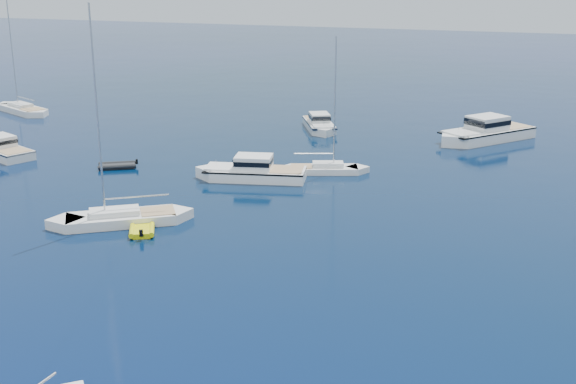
# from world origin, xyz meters

# --- Properties ---
(motor_cruiser_centre) EXTENTS (10.82, 5.48, 2.72)m
(motor_cruiser_centre) POSITION_xyz_m (-6.45, 33.90, 0.00)
(motor_cruiser_centre) COLOR white
(motor_cruiser_centre) RESTS_ON ground
(motor_cruiser_far_l) EXTENTS (10.15, 6.49, 2.56)m
(motor_cruiser_far_l) POSITION_xyz_m (-32.94, 33.12, 0.00)
(motor_cruiser_far_l) COLOR silver
(motor_cruiser_far_l) RESTS_ON ground
(motor_cruiser_distant) EXTENTS (10.93, 12.53, 3.36)m
(motor_cruiser_distant) POSITION_xyz_m (10.85, 56.27, 0.00)
(motor_cruiser_distant) COLOR silver
(motor_cruiser_distant) RESTS_ON ground
(motor_cruiser_horizon) EXTENTS (6.69, 9.30, 2.38)m
(motor_cruiser_horizon) POSITION_xyz_m (-7.28, 55.36, 0.00)
(motor_cruiser_horizon) COLOR silver
(motor_cruiser_horizon) RESTS_ON ground
(sailboat_mid_l) EXTENTS (10.53, 8.59, 16.00)m
(sailboat_mid_l) POSITION_xyz_m (-10.66, 20.05, 0.00)
(sailboat_mid_l) COLOR silver
(sailboat_mid_l) RESTS_ON ground
(sailboat_centre) EXTENTS (8.76, 5.06, 12.52)m
(sailboat_centre) POSITION_xyz_m (-1.21, 38.20, 0.00)
(sailboat_centre) COLOR silver
(sailboat_centre) RESTS_ON ground
(sailboat_far_l) EXTENTS (11.55, 7.28, 16.66)m
(sailboat_far_l) POSITION_xyz_m (-45.87, 51.92, 0.00)
(sailboat_far_l) COLOR silver
(sailboat_far_l) RESTS_ON ground
(tender_yellow) EXTENTS (3.62, 4.25, 0.95)m
(tender_yellow) POSITION_xyz_m (-8.43, 19.23, 0.00)
(tender_yellow) COLOR #D4D30C
(tender_yellow) RESTS_ON ground
(tender_grey_far) EXTENTS (4.06, 3.56, 0.95)m
(tender_grey_far) POSITION_xyz_m (-19.47, 33.01, 0.00)
(tender_grey_far) COLOR black
(tender_grey_far) RESTS_ON ground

